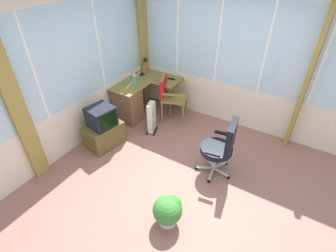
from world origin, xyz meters
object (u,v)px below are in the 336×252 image
at_px(wooden_armchair, 169,92).
at_px(tv_on_stand, 103,129).
at_px(office_chair, 222,145).
at_px(spray_bottle, 134,78).
at_px(desk_lamp, 145,63).
at_px(desk, 130,102).
at_px(space_heater, 152,117).
at_px(potted_plant, 168,210).
at_px(tv_remote, 171,79).

relative_size(wooden_armchair, tv_on_stand, 1.17).
bearing_deg(office_chair, spray_bottle, 71.83).
distance_m(desk_lamp, wooden_armchair, 0.84).
distance_m(desk, tv_on_stand, 0.93).
relative_size(desk, space_heater, 1.94).
bearing_deg(tv_on_stand, potted_plant, -113.17).
distance_m(tv_on_stand, space_heater, 0.94).
relative_size(tv_on_stand, space_heater, 1.23).
distance_m(desk, potted_plant, 2.60).
bearing_deg(office_chair, desk, 77.17).
height_order(spray_bottle, space_heater, spray_bottle).
distance_m(tv_remote, office_chair, 2.07).
height_order(desk, potted_plant, desk).
relative_size(desk_lamp, office_chair, 0.37).
bearing_deg(office_chair, potted_plant, 169.86).
bearing_deg(space_heater, desk, 78.33).
bearing_deg(desk_lamp, spray_bottle, -173.20).
relative_size(desk, potted_plant, 2.74).
height_order(desk, tv_on_stand, tv_on_stand).
bearing_deg(potted_plant, wooden_armchair, 31.22).
height_order(desk, desk_lamp, desk_lamp).
bearing_deg(space_heater, tv_on_stand, 147.63).
distance_m(desk, office_chair, 2.23).
relative_size(desk, office_chair, 1.26).
relative_size(tv_remote, space_heater, 0.23).
height_order(tv_remote, tv_on_stand, tv_on_stand).
xyz_separation_m(wooden_armchair, tv_on_stand, (-1.39, 0.52, -0.25)).
distance_m(spray_bottle, potted_plant, 2.83).
bearing_deg(space_heater, spray_bottle, 61.09).
height_order(spray_bottle, wooden_armchair, spray_bottle).
height_order(wooden_armchair, space_heater, wooden_armchair).
relative_size(wooden_armchair, potted_plant, 2.02).
bearing_deg(desk_lamp, office_chair, -117.78).
bearing_deg(office_chair, wooden_armchair, 57.97).
xyz_separation_m(tv_remote, tv_on_stand, (-1.68, 0.42, -0.40)).
bearing_deg(wooden_armchair, office_chair, -122.03).
xyz_separation_m(desk, wooden_armchair, (0.47, -0.63, 0.19)).
bearing_deg(tv_on_stand, tv_remote, -14.03).
relative_size(spray_bottle, wooden_armchair, 0.23).
bearing_deg(office_chair, tv_on_stand, 101.70).
xyz_separation_m(desk, potted_plant, (-1.71, -1.95, -0.15)).
bearing_deg(tv_remote, spray_bottle, 124.79).
height_order(office_chair, tv_on_stand, office_chair).
height_order(spray_bottle, potted_plant, spray_bottle).
bearing_deg(wooden_armchair, space_heater, 178.08).
xyz_separation_m(wooden_armchair, office_chair, (-0.96, -1.54, -0.04)).
xyz_separation_m(tv_remote, potted_plant, (-2.47, -1.43, -0.50)).
bearing_deg(spray_bottle, office_chair, -108.17).
bearing_deg(spray_bottle, space_heater, -118.91).
distance_m(wooden_armchair, space_heater, 0.65).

